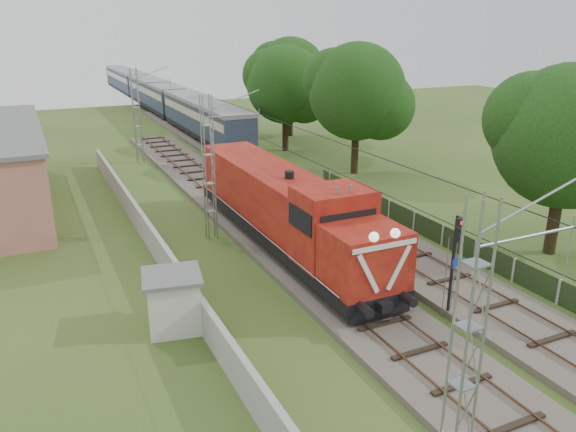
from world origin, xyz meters
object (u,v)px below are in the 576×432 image
coach_rake (155,93)px  relay_hut (173,301)px  locomotive (285,208)px  signal_post (456,249)px

coach_rake → relay_hut: bearing=-102.0°
locomotive → coach_rake: size_ratio=0.27×
locomotive → relay_hut: (-7.40, -5.48, -1.20)m
signal_post → relay_hut: bearing=158.7°
locomotive → relay_hut: locomotive is taller
coach_rake → locomotive: bearing=-95.4°
signal_post → relay_hut: size_ratio=1.70×
relay_hut → locomotive: bearing=36.5°
locomotive → coach_rake: (5.00, 53.09, 0.13)m
coach_rake → signal_post: signal_post is taller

